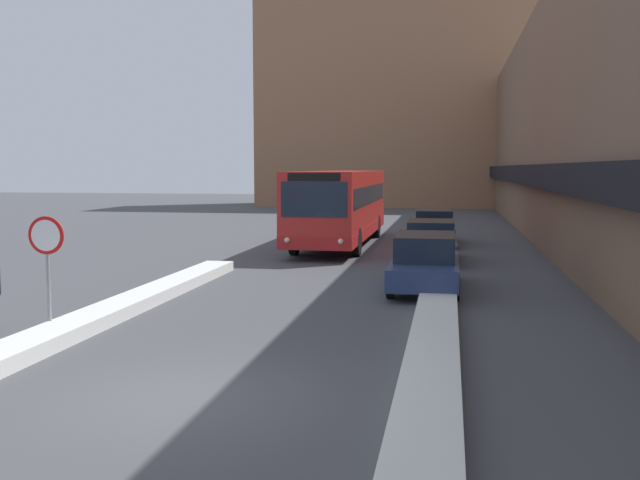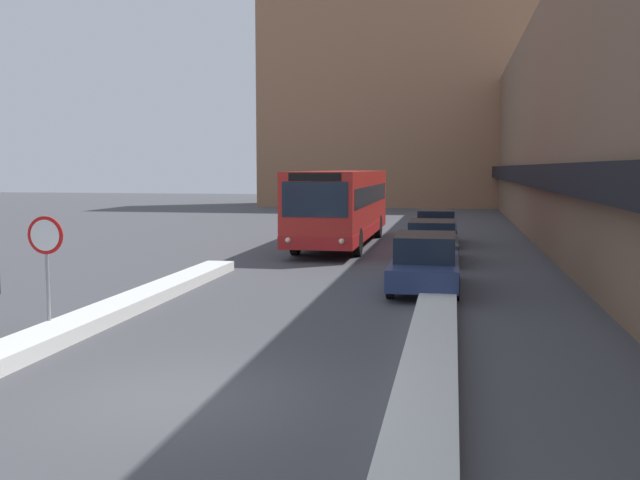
{
  "view_description": "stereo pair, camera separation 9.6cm",
  "coord_description": "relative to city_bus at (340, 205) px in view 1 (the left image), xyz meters",
  "views": [
    {
      "loc": [
        3.85,
        -9.62,
        3.35
      ],
      "look_at": [
        0.44,
        8.99,
        1.44
      ],
      "focal_mm": 40.0,
      "sensor_mm": 36.0,
      "label": 1
    },
    {
      "loc": [
        3.94,
        -9.6,
        3.35
      ],
      "look_at": [
        0.44,
        8.99,
        1.44
      ],
      "focal_mm": 40.0,
      "sensor_mm": 36.0,
      "label": 2
    }
  ],
  "objects": [
    {
      "name": "ground_plane",
      "position": [
        0.85,
        -20.97,
        -1.76
      ],
      "size": [
        160.0,
        160.0,
        0.0
      ],
      "primitive_type": "plane",
      "color": "#47474C"
    },
    {
      "name": "parked_car_front",
      "position": [
        4.05,
        -10.87,
        -0.99
      ],
      "size": [
        1.86,
        4.68,
        1.54
      ],
      "color": "navy",
      "rests_on": "ground_plane"
    },
    {
      "name": "snow_bank_left",
      "position": [
        -2.75,
        -16.96,
        -1.61
      ],
      "size": [
        0.9,
        17.48,
        0.3
      ],
      "color": "silver",
      "rests_on": "ground_plane"
    },
    {
      "name": "parked_car_back",
      "position": [
        4.05,
        1.3,
        -1.0
      ],
      "size": [
        1.82,
        4.69,
        1.52
      ],
      "color": "navy",
      "rests_on": "ground_plane"
    },
    {
      "name": "snow_bank_right",
      "position": [
        4.45,
        -18.41,
        -1.6
      ],
      "size": [
        0.9,
        14.05,
        0.32
      ],
      "color": "silver",
      "rests_on": "ground_plane"
    },
    {
      "name": "building_backdrop_far",
      "position": [
        0.85,
        33.61,
        7.1
      ],
      "size": [
        26.0,
        8.0,
        17.73
      ],
      "color": "#996B4C",
      "rests_on": "ground_plane"
    },
    {
      "name": "building_row_right",
      "position": [
        10.83,
        3.03,
        3.56
      ],
      "size": [
        5.5,
        60.0,
        10.69
      ],
      "color": "brown",
      "rests_on": "ground_plane"
    },
    {
      "name": "parked_car_middle",
      "position": [
        4.05,
        -4.72,
        -1.02
      ],
      "size": [
        1.89,
        4.41,
        1.47
      ],
      "color": "#38383D",
      "rests_on": "ground_plane"
    },
    {
      "name": "stop_sign",
      "position": [
        -3.17,
        -17.75,
        -0.01
      ],
      "size": [
        0.76,
        0.08,
        2.41
      ],
      "color": "gray",
      "rests_on": "ground_plane"
    },
    {
      "name": "city_bus",
      "position": [
        0.0,
        0.0,
        0.0
      ],
      "size": [
        2.72,
        12.31,
        3.23
      ],
      "color": "red",
      "rests_on": "ground_plane"
    }
  ]
}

